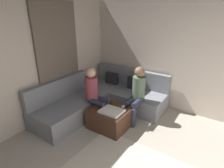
{
  "coord_description": "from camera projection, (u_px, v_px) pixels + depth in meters",
  "views": [
    {
      "loc": [
        0.34,
        -1.27,
        2.23
      ],
      "look_at": [
        -1.63,
        1.63,
        0.85
      ],
      "focal_mm": 28.73,
      "sensor_mm": 36.0,
      "label": 1
    }
  ],
  "objects": [
    {
      "name": "person_on_couch_side",
      "position": [
        95.0,
        92.0,
        3.84
      ],
      "size": [
        0.6,
        0.3,
        1.2
      ],
      "rotation": [
        0.0,
        0.0,
        -1.57
      ],
      "color": "#2D3347",
      "rests_on": "ground_plane"
    },
    {
      "name": "person_on_couch_back",
      "position": [
        137.0,
        92.0,
        3.85
      ],
      "size": [
        0.3,
        0.6,
        1.2
      ],
      "rotation": [
        0.0,
        0.0,
        3.14
      ],
      "color": "#2D3347",
      "rests_on": "ground_plane"
    },
    {
      "name": "game_remote",
      "position": [
        124.0,
        106.0,
        3.75
      ],
      "size": [
        0.05,
        0.15,
        0.02
      ],
      "primitive_type": "cube",
      "color": "white",
      "rests_on": "ottoman"
    },
    {
      "name": "folded_blanket",
      "position": [
        112.0,
        111.0,
        3.53
      ],
      "size": [
        0.44,
        0.36,
        0.04
      ],
      "primitive_type": "cube",
      "color": "white",
      "rests_on": "ottoman"
    },
    {
      "name": "sectional_couch",
      "position": [
        103.0,
        99.0,
        4.41
      ],
      "size": [
        2.1,
        2.55,
        0.87
      ],
      "color": "gray",
      "rests_on": "ground_plane"
    },
    {
      "name": "curtain_panel",
      "position": [
        59.0,
        61.0,
        4.0
      ],
      "size": [
        0.06,
        1.1,
        2.5
      ],
      "primitive_type": "cube",
      "color": "#726659",
      "rests_on": "ground_plane"
    },
    {
      "name": "ottoman",
      "position": [
        111.0,
        117.0,
        3.76
      ],
      "size": [
        0.76,
        0.76,
        0.42
      ],
      "primitive_type": "cube",
      "color": "#4C2D1E",
      "rests_on": "ground_plane"
    },
    {
      "name": "coffee_mug",
      "position": [
        107.0,
        100.0,
        3.92
      ],
      "size": [
        0.08,
        0.08,
        0.1
      ],
      "primitive_type": "cylinder",
      "color": "#334C72",
      "rests_on": "ottoman"
    },
    {
      "name": "wall_back",
      "position": [
        211.0,
        59.0,
        3.75
      ],
      "size": [
        6.0,
        0.12,
        2.7
      ],
      "primitive_type": "cube",
      "color": "beige",
      "rests_on": "ground_plane"
    }
  ]
}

